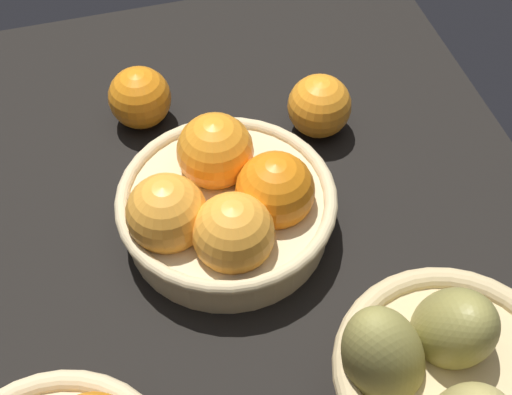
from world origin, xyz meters
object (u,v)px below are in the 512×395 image
at_px(basket_center, 223,205).
at_px(loose_orange_front_gap, 319,106).
at_px(loose_orange_back_gap, 140,98).
at_px(basket_near_left_pears, 444,378).

relative_size(basket_center, loose_orange_front_gap, 3.05).
height_order(basket_center, loose_orange_front_gap, basket_center).
height_order(basket_center, loose_orange_back_gap, basket_center).
bearing_deg(loose_orange_back_gap, loose_orange_front_gap, -109.43).
distance_m(basket_center, basket_near_left_pears, 0.28).
distance_m(loose_orange_front_gap, loose_orange_back_gap, 0.21).
bearing_deg(basket_near_left_pears, loose_orange_back_gap, 24.11).
distance_m(basket_center, loose_orange_back_gap, 0.20).
xyz_separation_m(loose_orange_front_gap, loose_orange_back_gap, (0.07, 0.20, -0.00)).
distance_m(basket_near_left_pears, loose_orange_back_gap, 0.47).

